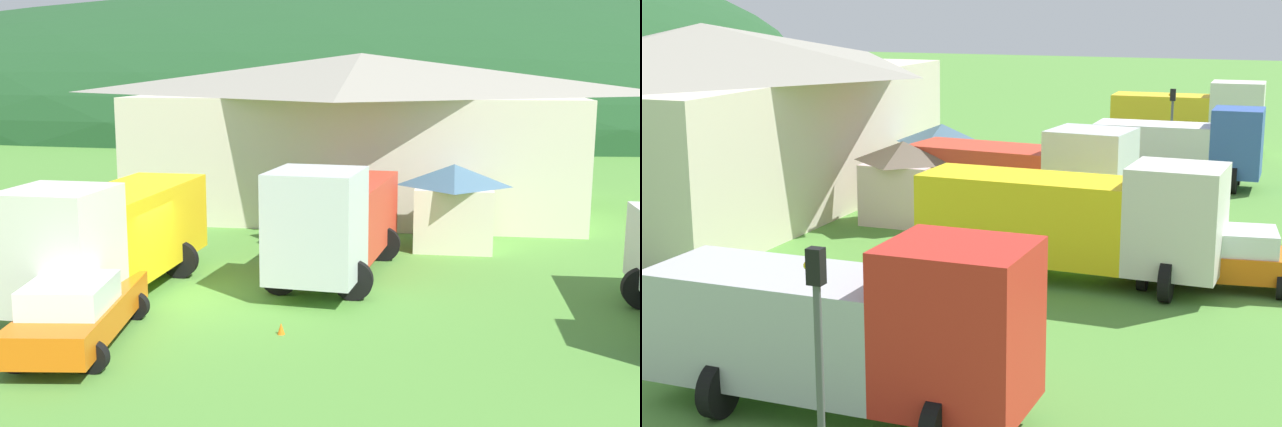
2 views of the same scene
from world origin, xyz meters
The scene contains 10 objects.
ground_plane centered at (0.00, 0.00, 0.00)m, with size 200.00×200.00×0.00m, color #518C38.
forested_hill_backdrop centered at (0.00, 67.43, 0.00)m, with size 168.83×60.00×28.40m, color #1E4723.
depot_building centered at (3.26, 15.54, 3.54)m, with size 19.77×12.74×6.88m.
play_shed_cream centered at (7.41, 7.53, 1.53)m, with size 2.88×2.79×2.96m.
play_shed_pink centered at (2.96, 7.20, 1.50)m, with size 2.38×2.76×2.91m.
flatbed_truck_yellow centered at (-1.86, -0.34, 1.82)m, with size 3.30×8.55×3.47m.
tow_truck_silver centered at (3.86, 2.84, 1.82)m, with size 3.65×7.99×3.55m.
service_pickup_orange centered at (-1.10, -4.05, 0.83)m, with size 2.78×5.53×1.66m.
traffic_cone_near_pickup centered at (3.32, -2.58, 0.00)m, with size 0.36×0.36×0.56m, color orange.
traffic_cone_mid_row centered at (-3.97, 4.84, 0.00)m, with size 0.36×0.36×0.60m, color orange.
Camera 1 is at (7.11, -20.58, 6.34)m, focal length 45.10 mm.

